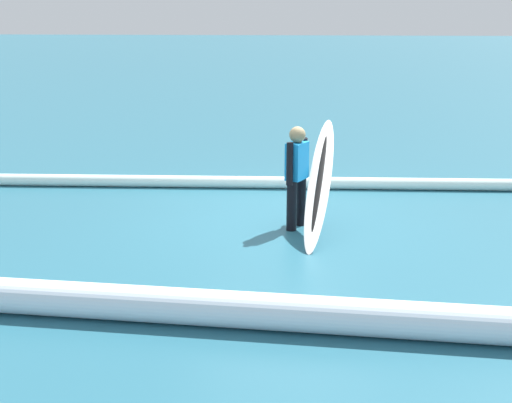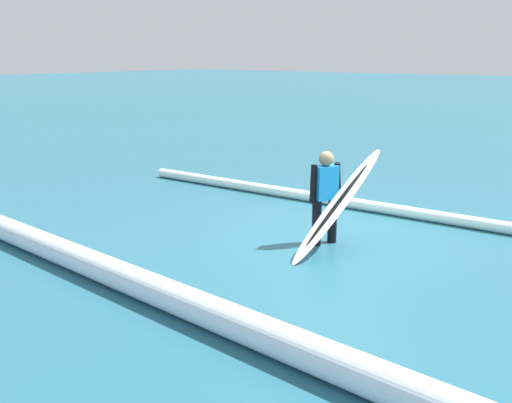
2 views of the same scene
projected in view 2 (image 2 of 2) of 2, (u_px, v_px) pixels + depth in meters
ground_plane at (330, 235)px, 9.38m from camera, size 151.29×151.29×0.00m
surfer at (325, 193)px, 8.79m from camera, size 0.33×0.53×1.41m
surfboard at (338, 204)px, 8.52m from camera, size 0.54×1.95×1.40m
wave_crest_midground at (353, 370)px, 5.04m from camera, size 18.43×1.45×0.35m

